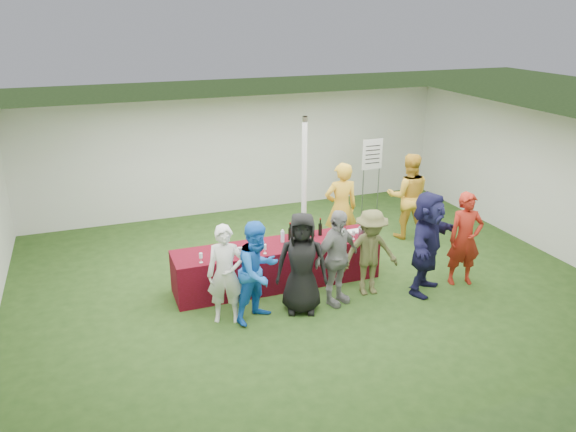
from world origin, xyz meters
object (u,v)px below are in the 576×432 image
object	(u,v)px
customer_3	(337,258)
wine_list_sign	(372,160)
customer_0	(226,274)
customer_5	(427,243)
dump_bucket	(365,232)
customer_4	(370,253)
serving_table	(277,264)
customer_6	(465,239)
staff_pourer	(341,208)
customer_2	(302,263)
staff_back	(408,196)
customer_1	(258,272)

from	to	relation	value
customer_3	wine_list_sign	bearing A→B (deg)	31.58
customer_0	customer_5	size ratio (longest dim) A/B	0.88
dump_bucket	customer_4	size ratio (longest dim) A/B	0.17
dump_bucket	customer_3	distance (m)	1.18
serving_table	customer_5	world-z (taller)	customer_5
customer_4	customer_6	world-z (taller)	customer_6
staff_pourer	customer_3	xyz separation A→B (m)	(-0.95, -1.86, -0.11)
customer_4	customer_2	bearing A→B (deg)	-167.73
wine_list_sign	staff_pourer	size ratio (longest dim) A/B	0.98
staff_back	customer_3	distance (m)	3.34
customer_1	customer_6	xyz separation A→B (m)	(3.72, -0.07, 0.02)
customer_5	customer_6	world-z (taller)	customer_5
staff_pourer	customer_5	distance (m)	2.10
customer_2	customer_5	world-z (taller)	customer_5
customer_3	customer_4	distance (m)	0.68
dump_bucket	customer_1	bearing A→B (deg)	-160.52
staff_pourer	staff_back	size ratio (longest dim) A/B	1.01
customer_1	customer_6	size ratio (longest dim) A/B	0.97
dump_bucket	staff_pourer	world-z (taller)	staff_pourer
dump_bucket	staff_back	size ratio (longest dim) A/B	0.14
serving_table	dump_bucket	distance (m)	1.66
dump_bucket	wine_list_sign	xyz separation A→B (m)	(1.63, 2.83, 0.48)
customer_0	staff_pourer	bearing A→B (deg)	51.34
dump_bucket	customer_3	world-z (taller)	customer_3
wine_list_sign	customer_6	size ratio (longest dim) A/B	1.08
staff_back	customer_6	world-z (taller)	staff_back
customer_4	customer_5	xyz separation A→B (m)	(0.92, -0.25, 0.14)
customer_0	customer_4	size ratio (longest dim) A/B	1.05
staff_back	customer_5	xyz separation A→B (m)	(-1.01, -2.24, -0.01)
wine_list_sign	dump_bucket	bearing A→B (deg)	-119.89
customer_5	customer_1	bearing A→B (deg)	138.53
wine_list_sign	customer_2	world-z (taller)	wine_list_sign
serving_table	customer_3	size ratio (longest dim) A/B	2.23
customer_0	customer_2	size ratio (longest dim) A/B	0.95
customer_0	customer_2	bearing A→B (deg)	12.98
serving_table	customer_3	xyz separation A→B (m)	(0.67, -0.97, 0.43)
customer_4	wine_list_sign	bearing A→B (deg)	67.64
wine_list_sign	customer_5	bearing A→B (deg)	-104.21
customer_2	customer_6	distance (m)	3.00
staff_pourer	customer_3	bearing A→B (deg)	67.89
customer_4	customer_5	world-z (taller)	customer_5
customer_0	wine_list_sign	bearing A→B (deg)	57.47
staff_pourer	customer_4	bearing A→B (deg)	85.96
wine_list_sign	customer_3	xyz separation A→B (m)	(-2.54, -3.58, -0.51)
customer_4	dump_bucket	bearing A→B (deg)	75.67
customer_5	customer_2	bearing A→B (deg)	137.73
customer_5	dump_bucket	bearing A→B (deg)	88.00
serving_table	customer_1	xyz separation A→B (m)	(-0.66, -1.01, 0.43)
staff_back	customer_0	xyz separation A→B (m)	(-4.41, -2.01, -0.12)
customer_1	customer_3	world-z (taller)	customer_1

